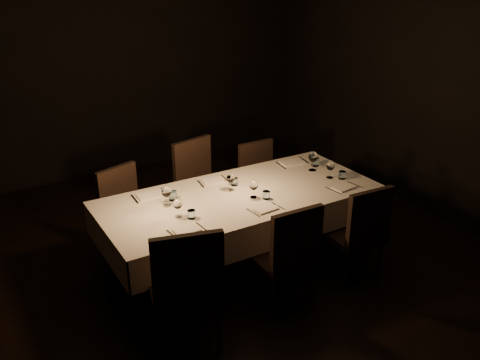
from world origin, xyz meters
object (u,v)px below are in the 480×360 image
dining_table (240,202)px  chair_far_right (261,178)px  chair_far_center (200,183)px  chair_far_left (126,209)px  chair_near_center (288,253)px  chair_near_right (359,230)px  chair_near_left (186,285)px

dining_table → chair_far_right: 1.04m
chair_far_center → chair_far_left: bearing=174.5°
dining_table → chair_near_center: bearing=-89.7°
chair_near_center → chair_near_right: chair_near_center is taller
dining_table → chair_near_right: (0.79, -0.73, -0.17)m
chair_near_center → chair_far_center: size_ratio=0.96×
chair_far_left → chair_far_center: bearing=-10.8°
chair_near_center → chair_far_right: chair_near_center is taller
dining_table → chair_near_left: 1.19m
chair_near_center → chair_far_center: (0.02, 1.59, 0.02)m
chair_far_left → chair_far_right: chair_far_left is taller
chair_near_center → chair_near_right: (0.78, 0.01, -0.01)m
chair_near_left → chair_near_center: 0.91m
chair_near_center → chair_near_left: bearing=3.0°
chair_far_left → chair_far_center: size_ratio=0.91×
chair_near_center → chair_far_center: chair_far_center is taller
dining_table → chair_near_center: size_ratio=2.62×
chair_near_center → chair_far_right: 1.63m
chair_near_left → chair_far_right: bearing=-122.7°
chair_near_left → chair_near_right: (1.70, 0.03, -0.05)m
chair_far_left → dining_table: bearing=-60.3°
chair_near_left → chair_near_center: (0.91, 0.02, -0.04)m
chair_near_center → chair_far_left: size_ratio=1.05×
chair_near_left → chair_far_left: chair_near_left is taller
dining_table → chair_far_center: 0.87m
chair_near_left → chair_near_right: size_ratio=1.11×
chair_near_left → dining_table: bearing=-125.6°
chair_near_center → chair_near_right: size_ratio=1.02×
dining_table → chair_far_center: (0.03, 0.86, -0.14)m
chair_far_center → chair_far_right: size_ratio=1.12×
chair_near_right → chair_far_right: 1.47m
chair_far_center → chair_near_center: bearing=-104.1°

